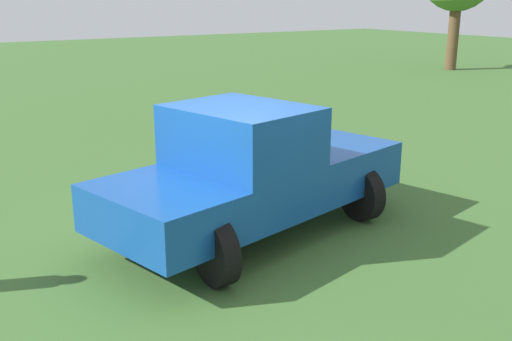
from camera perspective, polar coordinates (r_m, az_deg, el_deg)
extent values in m
plane|color=#3D662D|center=(7.99, -2.77, -7.05)|extent=(80.00, 80.00, 0.00)
cylinder|color=black|center=(9.72, 2.69, -0.28)|extent=(0.79, 0.22, 0.79)
cylinder|color=black|center=(8.85, 10.02, -2.20)|extent=(0.79, 0.22, 0.79)
cylinder|color=black|center=(7.90, -11.26, -4.55)|extent=(0.79, 0.22, 0.79)
cylinder|color=black|center=(6.80, -3.88, -7.77)|extent=(0.79, 0.22, 0.79)
cube|color=#144799|center=(9.10, 5.90, 0.72)|extent=(2.15, 2.15, 0.64)
cube|color=#144799|center=(7.83, -1.37, 1.12)|extent=(2.07, 1.80, 1.40)
cube|color=slate|center=(7.73, -1.39, 4.27)|extent=(1.89, 1.56, 0.48)
cube|color=#144799|center=(7.38, -6.31, -3.20)|extent=(2.23, 2.50, 0.60)
cube|color=silver|center=(9.82, 8.88, 0.20)|extent=(1.72, 0.50, 0.16)
cylinder|color=brown|center=(28.45, 18.33, 12.30)|extent=(0.48, 0.48, 3.15)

